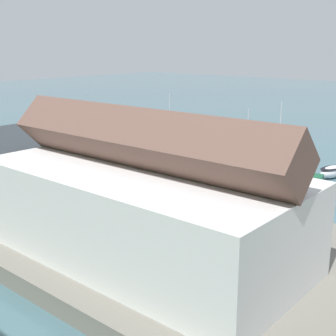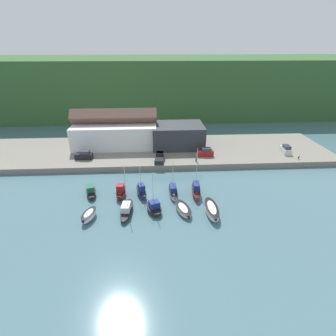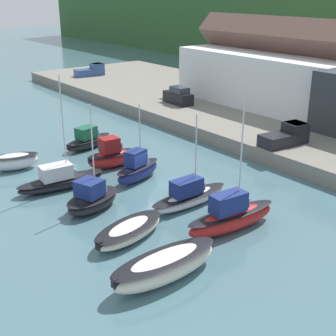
# 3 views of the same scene
# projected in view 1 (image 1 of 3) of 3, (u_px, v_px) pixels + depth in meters

# --- Properties ---
(ground_plane) EXTENTS (320.00, 320.00, 0.00)m
(ground_plane) POSITION_uv_depth(u_px,v_px,m) (232.00, 176.00, 57.81)
(ground_plane) COLOR #476B75
(quay_promenade) EXTENTS (97.84, 22.25, 1.38)m
(quay_promenade) POSITION_uv_depth(u_px,v_px,m) (98.00, 220.00, 41.55)
(quay_promenade) COLOR gray
(quay_promenade) RESTS_ON ground_plane
(harbor_clubhouse) EXTENTS (23.03, 11.18, 10.47)m
(harbor_clubhouse) POSITION_uv_depth(u_px,v_px,m) (142.00, 205.00, 32.30)
(harbor_clubhouse) COLOR white
(harbor_clubhouse) RESTS_ON quay_promenade
(yacht_club_building) EXTENTS (13.86, 10.56, 6.06)m
(yacht_club_building) POSITION_uv_depth(u_px,v_px,m) (19.00, 169.00, 44.28)
(yacht_club_building) COLOR #2D3338
(yacht_club_building) RESTS_ON quay_promenade
(moored_boat_0) EXTENTS (3.17, 5.84, 2.19)m
(moored_boat_0) POSITION_uv_depth(u_px,v_px,m) (315.00, 189.00, 50.29)
(moored_boat_0) COLOR black
(moored_boat_0) RESTS_ON ground_plane
(moored_boat_1) EXTENTS (2.20, 4.72, 2.75)m
(moored_boat_1) POSITION_uv_depth(u_px,v_px,m) (269.00, 175.00, 54.71)
(moored_boat_1) COLOR red
(moored_boat_1) RESTS_ON ground_plane
(moored_boat_2) EXTENTS (2.94, 5.23, 6.38)m
(moored_boat_2) POSITION_uv_depth(u_px,v_px,m) (240.00, 169.00, 57.19)
(moored_boat_2) COLOR navy
(moored_boat_2) RESTS_ON ground_plane
(moored_boat_3) EXTENTS (1.82, 6.91, 6.82)m
(moored_boat_3) POSITION_uv_depth(u_px,v_px,m) (198.00, 163.00, 61.00)
(moored_boat_3) COLOR white
(moored_boat_3) RESTS_ON ground_plane
(moored_boat_4) EXTENTS (2.18, 7.14, 9.67)m
(moored_boat_4) POSITION_uv_depth(u_px,v_px,m) (173.00, 156.00, 64.01)
(moored_boat_4) COLOR red
(moored_boat_4) RESTS_ON ground_plane
(moored_boat_5) EXTENTS (2.83, 4.62, 1.50)m
(moored_boat_5) POSITION_uv_depth(u_px,v_px,m) (333.00, 171.00, 57.09)
(moored_boat_5) COLOR white
(moored_boat_5) RESTS_ON ground_plane
(moored_boat_6) EXTENTS (2.53, 7.29, 8.99)m
(moored_boat_6) POSITION_uv_depth(u_px,v_px,m) (280.00, 166.00, 59.99)
(moored_boat_6) COLOR black
(moored_boat_6) RESTS_ON ground_plane
(moored_boat_7) EXTENTS (3.73, 5.11, 7.68)m
(moored_boat_7) POSITION_uv_depth(u_px,v_px,m) (247.00, 159.00, 62.91)
(moored_boat_7) COLOR black
(moored_boat_7) RESTS_ON ground_plane
(moored_boat_8) EXTENTS (3.59, 6.07, 1.03)m
(moored_boat_8) POSITION_uv_depth(u_px,v_px,m) (216.00, 155.00, 66.44)
(moored_boat_8) COLOR white
(moored_boat_8) RESTS_ON ground_plane
(moored_boat_9) EXTENTS (2.17, 6.85, 1.60)m
(moored_boat_9) POSITION_uv_depth(u_px,v_px,m) (193.00, 147.00, 70.13)
(moored_boat_9) COLOR white
(moored_boat_9) RESTS_ON ground_plane
(parked_car_0) EXTENTS (4.20, 1.81, 2.16)m
(parked_car_0) POSITION_uv_depth(u_px,v_px,m) (50.00, 164.00, 54.57)
(parked_car_0) COLOR maroon
(parked_car_0) RESTS_ON quay_promenade
(parked_car_1) EXTENTS (4.30, 2.05, 2.16)m
(parked_car_1) POSITION_uv_depth(u_px,v_px,m) (291.00, 227.00, 35.67)
(parked_car_1) COLOR black
(parked_car_1) RESTS_ON quay_promenade
(pickup_truck_0) EXTENTS (2.48, 4.92, 1.90)m
(pickup_truck_0) POSITION_uv_depth(u_px,v_px,m) (136.00, 178.00, 49.06)
(pickup_truck_0) COLOR black
(pickup_truck_0) RESTS_ON quay_promenade
(person_on_quay) EXTENTS (0.40, 0.40, 2.14)m
(person_on_quay) POSITION_uv_depth(u_px,v_px,m) (88.00, 161.00, 55.23)
(person_on_quay) COLOR #232838
(person_on_quay) RESTS_ON quay_promenade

